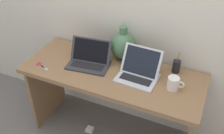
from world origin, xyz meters
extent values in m
plane|color=slate|center=(0.00, 0.00, 0.00)|extent=(6.00, 6.00, 0.00)
cube|color=beige|center=(0.00, 0.34, 1.20)|extent=(4.40, 0.04, 2.40)
cube|color=olive|center=(0.00, 0.00, 0.74)|extent=(1.52, 0.59, 0.04)
cube|color=olive|center=(-0.72, 0.00, 0.36)|extent=(0.03, 0.50, 0.72)
cube|color=olive|center=(0.72, 0.00, 0.36)|extent=(0.03, 0.50, 0.72)
cube|color=#333338|center=(-0.22, 0.00, 0.77)|extent=(0.38, 0.27, 0.01)
cube|color=black|center=(-0.22, 0.00, 0.77)|extent=(0.30, 0.17, 0.00)
cube|color=#333338|center=(-0.23, 0.07, 0.87)|extent=(0.36, 0.14, 0.20)
cube|color=black|center=(-0.23, 0.07, 0.87)|extent=(0.32, 0.13, 0.17)
cube|color=silver|center=(0.22, 0.00, 0.77)|extent=(0.33, 0.26, 0.01)
cube|color=black|center=(0.22, 0.00, 0.77)|extent=(0.26, 0.16, 0.00)
cube|color=silver|center=(0.22, 0.07, 0.88)|extent=(0.32, 0.14, 0.22)
cube|color=black|center=(0.22, 0.07, 0.88)|extent=(0.28, 0.12, 0.19)
ellipsoid|color=#47704C|center=(0.00, 0.24, 0.88)|extent=(0.22, 0.22, 0.25)
cylinder|color=#47704C|center=(0.00, 0.24, 1.03)|extent=(0.07, 0.07, 0.07)
cylinder|color=white|center=(0.51, -0.01, 0.81)|extent=(0.09, 0.09, 0.10)
torus|color=white|center=(0.56, -0.01, 0.82)|extent=(0.06, 0.01, 0.06)
cylinder|color=black|center=(0.48, 0.22, 0.81)|extent=(0.06, 0.06, 0.11)
cylinder|color=orange|center=(0.47, 0.23, 0.87)|extent=(0.03, 0.02, 0.15)
cylinder|color=#4CA566|center=(0.48, 0.23, 0.87)|extent=(0.04, 0.02, 0.15)
cube|color=#B7B7BC|center=(-0.55, -0.18, 0.76)|extent=(0.10, 0.04, 0.00)
cube|color=#B7B7BC|center=(-0.55, -0.19, 0.76)|extent=(0.10, 0.05, 0.00)
torus|color=#D83359|center=(-0.63, -0.16, 0.76)|extent=(0.03, 0.03, 0.01)
torus|color=#D83359|center=(-0.62, -0.15, 0.76)|extent=(0.03, 0.03, 0.01)
cube|color=white|center=(-0.22, -0.06, 0.01)|extent=(0.07, 0.07, 0.03)
camera|label=1|loc=(0.72, -1.61, 2.06)|focal=42.38mm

